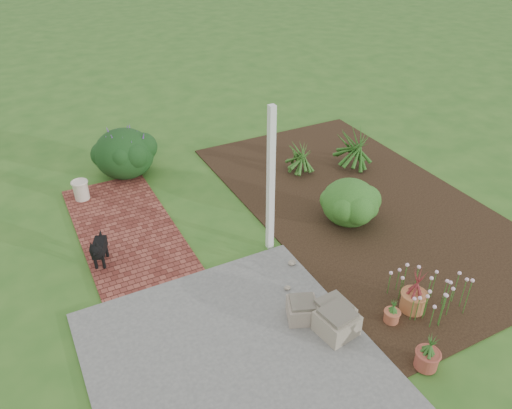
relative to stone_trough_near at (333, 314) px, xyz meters
name	(u,v)px	position (x,y,z in m)	size (l,w,h in m)	color
ground	(256,255)	(-0.22, 1.83, -0.19)	(80.00, 80.00, 0.00)	#2C5C1D
concrete_patio	(233,358)	(-1.47, 0.08, -0.17)	(3.50, 3.50, 0.04)	#5A5A58
brick_path	(125,227)	(-1.92, 3.58, -0.17)	(1.60, 3.50, 0.04)	#5A231C
garden_bed	(361,202)	(2.28, 2.33, -0.18)	(4.00, 7.00, 0.03)	black
veranda_post	(271,182)	(0.08, 1.93, 1.06)	(0.10, 0.10, 2.50)	white
stone_trough_near	(333,314)	(0.00, 0.00, 0.00)	(0.46, 0.46, 0.31)	gray
stone_trough_mid	(337,323)	(-0.06, -0.17, 0.00)	(0.47, 0.47, 0.32)	gray
stone_trough_far	(302,310)	(-0.32, 0.27, -0.02)	(0.40, 0.40, 0.27)	gray
black_dog	(99,248)	(-2.52, 2.72, 0.16)	(0.34, 0.58, 0.52)	black
cream_ceramic_urn	(81,190)	(-2.40, 4.88, 0.03)	(0.28, 0.28, 0.37)	beige
evergreen_shrub	(350,201)	(1.67, 1.93, 0.25)	(0.98, 0.98, 0.83)	#0D3F15
agapanthus_clump_back	(353,146)	(2.95, 3.56, 0.35)	(1.13, 1.13, 1.02)	#0B380B
agapanthus_clump_front	(300,156)	(1.86, 3.89, 0.21)	(0.84, 0.84, 0.74)	#0E4111
pink_flower_patch	(429,286)	(1.43, -0.30, 0.15)	(0.97, 0.97, 0.62)	#113D0F
terracotta_pot_bronze	(413,301)	(1.16, -0.30, -0.02)	(0.35, 0.35, 0.28)	#AF683B
terracotta_pot_small_left	(392,316)	(0.75, -0.34, -0.08)	(0.21, 0.21, 0.17)	#AB5739
terracotta_pot_small_right	(427,359)	(0.61, -1.15, -0.04)	(0.29, 0.29, 0.24)	brown
purple_flowering_bush	(124,152)	(-1.36, 5.50, 0.32)	(1.21, 1.21, 1.03)	black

